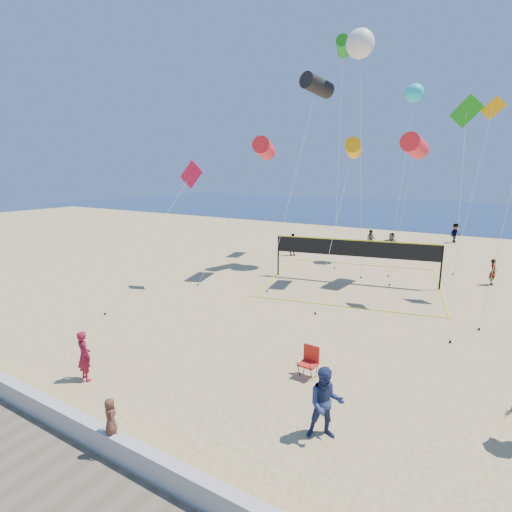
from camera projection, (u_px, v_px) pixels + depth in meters
The scene contains 23 objects.
ground at pixel (196, 395), 11.86m from camera, with size 120.00×120.00×0.00m, color #D8BA7A.
ocean at pixel (448, 212), 63.51m from camera, with size 140.00×50.00×0.03m, color navy.
seawall at pixel (112, 444), 9.30m from camera, with size 32.00×0.30×0.60m, color #B8B8B3.
woman at pixel (84, 356), 12.59m from camera, with size 0.60×0.39×1.64m, color maroon.
toddler at pixel (110, 416), 9.17m from camera, with size 0.42×0.27×0.86m, color brown.
bystander_a at pixel (326, 403), 9.83m from camera, with size 0.91×0.71×1.86m, color navy.
far_person_0 at pixel (292, 245), 31.07m from camera, with size 1.02×0.43×1.75m, color gray.
far_person_1 at pixel (391, 243), 32.02m from camera, with size 1.53×0.49×1.65m, color gray.
far_person_2 at pixel (493, 272), 23.12m from camera, with size 0.56×0.37×1.53m, color gray.
far_person_3 at pixel (371, 239), 34.02m from camera, with size 0.77×0.60×1.58m, color gray.
far_person_4 at pixel (455, 233), 36.59m from camera, with size 1.15×0.66×1.77m, color gray.
camp_chair at pixel (310, 360), 12.86m from camera, with size 0.58×0.71×1.13m.
volleyball_net at pixel (355, 253), 23.50m from camera, with size 11.34×11.22×2.57m.
kite_0 at pixel (264, 148), 23.92m from camera, with size 2.90×5.54×8.50m.
kite_1 at pixel (317, 85), 25.85m from camera, with size 1.61×8.81×12.63m.
kite_2 at pixel (353, 148), 22.22m from camera, with size 1.35×7.21×8.31m.
kite_3 at pixel (187, 181), 21.68m from camera, with size 1.59×6.11×7.10m.
kite_4 at pixel (466, 124), 18.18m from camera, with size 1.52×5.64×9.96m.
kite_6 at pixel (360, 44), 25.34m from camera, with size 3.03×4.44×15.31m.
kite_7 at pixel (414, 93), 27.20m from camera, with size 1.57×6.26×12.31m.
kite_8 at pixel (343, 47), 29.42m from camera, with size 2.84×6.67×16.09m.
kite_9 at pixel (491, 117), 29.86m from camera, with size 1.77×9.05×12.02m.
kite_10 at pixel (415, 146), 22.33m from camera, with size 1.18×2.73×8.58m.
Camera 1 is at (7.14, -8.20, 6.56)m, focal length 28.00 mm.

